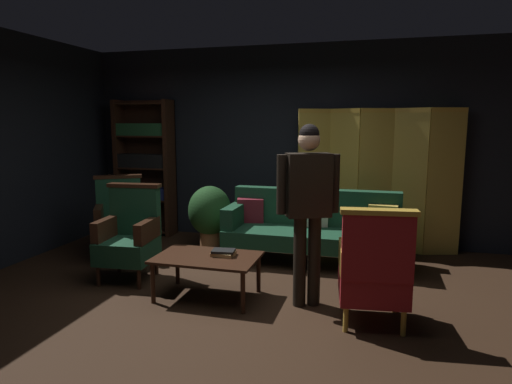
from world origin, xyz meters
TOP-DOWN VIEW (x-y plane):
  - ground_plane at (0.00, 0.00)m, footprint 10.00×10.00m
  - back_wall at (0.00, 2.45)m, footprint 7.20×0.10m
  - side_wall_left at (-3.00, 0.60)m, footprint 0.10×3.60m
  - folding_screen at (1.28, 2.22)m, footprint 2.13×0.29m
  - bookshelf at (-2.15, 2.19)m, footprint 0.90×0.32m
  - velvet_couch at (0.55, 1.45)m, footprint 2.12×0.78m
  - coffee_table at (-0.28, 0.02)m, footprint 1.00×0.64m
  - armchair_gilt_accent at (1.30, -0.18)m, footprint 0.65×0.64m
  - armchair_wing_left at (-1.31, 0.31)m, footprint 0.63×0.63m
  - armchair_wing_right at (-1.87, 1.00)m, footprint 0.79×0.79m
  - standing_figure at (0.69, 0.09)m, footprint 0.54×0.36m
  - potted_plant at (-0.86, 1.58)m, footprint 0.58×0.58m
  - book_tan_leather at (-0.13, 0.08)m, footprint 0.22×0.18m
  - book_black_cloth at (-0.13, 0.08)m, footprint 0.24×0.18m

SIDE VIEW (x-z plane):
  - ground_plane at x=0.00m, z-range 0.00..0.00m
  - coffee_table at x=-0.28m, z-range 0.16..0.58m
  - book_tan_leather at x=-0.13m, z-range 0.42..0.46m
  - velvet_couch at x=0.55m, z-range 0.01..0.89m
  - book_black_cloth at x=-0.13m, z-range 0.46..0.48m
  - armchair_gilt_accent at x=1.30m, z-range -0.03..1.01m
  - armchair_wing_left at x=-1.31m, z-range -0.03..1.01m
  - armchair_wing_right at x=-1.87m, z-range -0.03..1.01m
  - potted_plant at x=-0.86m, z-range 0.07..0.94m
  - folding_screen at x=1.28m, z-range 0.04..1.94m
  - standing_figure at x=0.69m, z-range 0.17..1.88m
  - bookshelf at x=-2.15m, z-range 0.04..2.09m
  - back_wall at x=0.00m, z-range 0.00..2.80m
  - side_wall_left at x=-3.00m, z-range 0.00..2.80m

